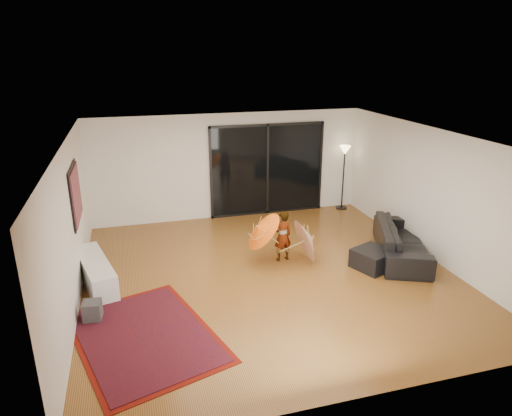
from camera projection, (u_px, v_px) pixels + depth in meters
name	position (u px, v px, depth m)	size (l,w,h in m)	color
floor	(270.00, 275.00, 8.94)	(7.00, 7.00, 0.00)	brown
ceiling	(271.00, 138.00, 8.05)	(7.00, 7.00, 0.00)	white
wall_back	(230.00, 166.00, 11.67)	(7.00, 7.00, 0.00)	silver
wall_front	(361.00, 306.00, 5.31)	(7.00, 7.00, 0.00)	silver
wall_left	(71.00, 229.00, 7.60)	(7.00, 7.00, 0.00)	silver
wall_right	(433.00, 195.00, 9.39)	(7.00, 7.00, 0.00)	silver
sliding_door	(267.00, 170.00, 11.95)	(3.06, 0.07, 2.40)	black
painting	(76.00, 194.00, 8.42)	(0.04, 1.28, 1.08)	black
media_console	(96.00, 272.00, 8.53)	(0.44, 1.76, 0.49)	white
speaker	(92.00, 311.00, 7.41)	(0.28, 0.28, 0.32)	#424244
persian_rug	(145.00, 337.00, 7.00)	(2.60, 3.10, 0.02)	#610F08
sofa	(402.00, 241.00, 9.66)	(2.36, 0.92, 0.69)	black
ottoman	(373.00, 259.00, 9.17)	(0.68, 0.68, 0.39)	black
floor_lamp	(344.00, 159.00, 12.23)	(0.30, 0.30, 1.76)	black
child	(283.00, 236.00, 9.40)	(0.40, 0.26, 1.08)	#999999
parasol_orange	(258.00, 231.00, 9.15)	(0.72, 0.88, 0.90)	#E2570B
parasol_white	(312.00, 237.00, 9.43)	(0.53, 0.93, 0.95)	silver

